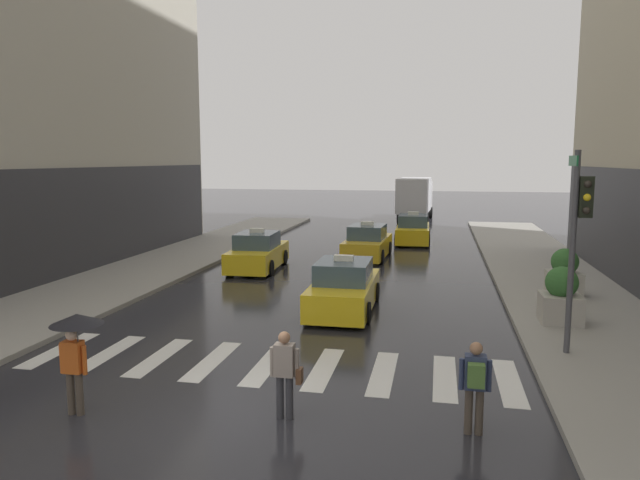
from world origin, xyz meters
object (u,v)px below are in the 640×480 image
(taxi_fourth, at_px, (413,230))
(planter_mid_block, at_px, (564,274))
(taxi_third, at_px, (367,244))
(box_truck, at_px, (415,198))
(planter_near_corner, at_px, (561,297))
(traffic_light_pole, at_px, (578,224))
(pedestrian_with_umbrella, at_px, (76,336))
(taxi_second, at_px, (258,253))
(pedestrian_with_handbag, at_px, (285,370))
(pedestrian_with_backpack, at_px, (475,381))
(taxi_lead, at_px, (344,289))

(taxi_fourth, height_order, planter_mid_block, taxi_fourth)
(taxi_third, bearing_deg, box_truck, 84.92)
(taxi_fourth, xyz_separation_m, planter_near_corner, (4.85, -16.23, 0.15))
(traffic_light_pole, xyz_separation_m, pedestrian_with_umbrella, (-9.66, -5.11, -1.74))
(taxi_second, bearing_deg, pedestrian_with_handbag, -70.61)
(taxi_second, distance_m, pedestrian_with_umbrella, 14.72)
(pedestrian_with_handbag, bearing_deg, traffic_light_pole, 37.59)
(box_truck, height_order, pedestrian_with_handbag, box_truck)
(traffic_light_pole, xyz_separation_m, planter_near_corner, (0.27, 2.78, -2.38))
(pedestrian_with_umbrella, distance_m, pedestrian_with_backpack, 7.21)
(pedestrian_with_umbrella, xyz_separation_m, pedestrian_with_handbag, (3.81, 0.61, -0.58))
(planter_near_corner, bearing_deg, taxi_lead, 175.23)
(pedestrian_with_handbag, distance_m, planter_near_corner, 9.51)
(pedestrian_with_umbrella, relative_size, pedestrian_with_handbag, 1.18)
(taxi_third, distance_m, planter_mid_block, 10.25)
(pedestrian_with_handbag, bearing_deg, planter_near_corner, 49.97)
(planter_near_corner, bearing_deg, pedestrian_with_backpack, -110.82)
(planter_near_corner, bearing_deg, pedestrian_with_handbag, -130.03)
(planter_near_corner, relative_size, planter_mid_block, 1.00)
(taxi_fourth, bearing_deg, pedestrian_with_umbrella, -101.90)
(taxi_lead, xyz_separation_m, taxi_third, (-0.47, 10.01, 0.00))
(traffic_light_pole, relative_size, planter_mid_block, 3.00)
(planter_mid_block, bearing_deg, taxi_third, 137.38)
(planter_mid_block, bearing_deg, traffic_light_pole, -99.38)
(taxi_second, distance_m, pedestrian_with_backpack, 16.30)
(taxi_lead, distance_m, taxi_second, 7.85)
(pedestrian_with_backpack, bearing_deg, taxi_second, 120.60)
(taxi_lead, xyz_separation_m, box_truck, (1.06, 27.26, 1.13))
(pedestrian_with_umbrella, bearing_deg, taxi_fourth, 78.10)
(pedestrian_with_umbrella, bearing_deg, planter_mid_block, 46.99)
(pedestrian_with_backpack, relative_size, planter_mid_block, 1.03)
(taxi_lead, height_order, pedestrian_with_umbrella, pedestrian_with_umbrella)
(box_truck, bearing_deg, planter_mid_block, -76.05)
(pedestrian_with_handbag, height_order, planter_near_corner, planter_near_corner)
(pedestrian_with_backpack, xyz_separation_m, planter_mid_block, (3.55, 10.86, -0.10))
(taxi_third, xyz_separation_m, planter_near_corner, (6.76, -10.53, 0.15))
(pedestrian_with_backpack, height_order, planter_mid_block, planter_mid_block)
(taxi_fourth, distance_m, planter_mid_block, 13.84)
(taxi_lead, distance_m, taxi_third, 10.02)
(taxi_third, bearing_deg, traffic_light_pole, -64.02)
(traffic_light_pole, distance_m, taxi_second, 14.62)
(taxi_fourth, bearing_deg, pedestrian_with_handbag, -93.09)
(taxi_third, xyz_separation_m, pedestrian_with_umbrella, (-3.17, -18.43, 0.79))
(planter_mid_block, bearing_deg, planter_near_corner, -102.30)
(taxi_fourth, relative_size, pedestrian_with_umbrella, 2.36)
(planter_near_corner, xyz_separation_m, planter_mid_block, (0.78, 3.59, 0.00))
(pedestrian_with_backpack, height_order, pedestrian_with_handbag, same)
(taxi_fourth, relative_size, pedestrian_with_handbag, 2.77)
(taxi_second, xyz_separation_m, planter_mid_block, (11.84, -3.16, 0.15))
(traffic_light_pole, bearing_deg, taxi_lead, 151.22)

